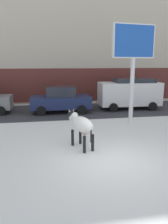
# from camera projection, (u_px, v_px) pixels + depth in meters

# --- Properties ---
(ground_plane) EXTENTS (120.00, 120.00, 0.00)m
(ground_plane) POSITION_uv_depth(u_px,v_px,m) (112.00, 160.00, 8.40)
(ground_plane) COLOR white
(road_strip) EXTENTS (60.00, 5.60, 0.01)m
(road_strip) POSITION_uv_depth(u_px,v_px,m) (77.00, 110.00, 17.01)
(road_strip) COLOR #333338
(road_strip) RESTS_ON ground
(building_facade) EXTENTS (44.00, 6.10, 13.00)m
(building_facade) POSITION_uv_depth(u_px,v_px,m) (67.00, 30.00, 21.54)
(building_facade) COLOR #BCB29E
(building_facade) RESTS_ON ground
(cow_holstein) EXTENTS (1.07, 1.91, 1.54)m
(cow_holstein) POSITION_uv_depth(u_px,v_px,m) (82.00, 125.00, 9.46)
(cow_holstein) COLOR silver
(cow_holstein) RESTS_ON ground
(billboard) EXTENTS (2.52, 0.56, 5.56)m
(billboard) POSITION_uv_depth(u_px,v_px,m) (134.00, 47.00, 12.61)
(billboard) COLOR silver
(billboard) RESTS_ON ground
(car_navy_sedan) EXTENTS (4.25, 2.08, 1.84)m
(car_navy_sedan) POSITION_uv_depth(u_px,v_px,m) (61.00, 100.00, 16.23)
(car_navy_sedan) COLOR #19234C
(car_navy_sedan) RESTS_ON ground
(car_white_van) EXTENTS (4.66, 2.23, 2.32)m
(car_white_van) POSITION_uv_depth(u_px,v_px,m) (130.00, 93.00, 17.45)
(car_white_van) COLOR white
(car_white_van) RESTS_ON ground
(pedestrian_near_billboard) EXTENTS (0.36, 0.24, 1.73)m
(pedestrian_near_billboard) POSITION_uv_depth(u_px,v_px,m) (151.00, 92.00, 20.62)
(pedestrian_near_billboard) COLOR #282833
(pedestrian_near_billboard) RESTS_ON ground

